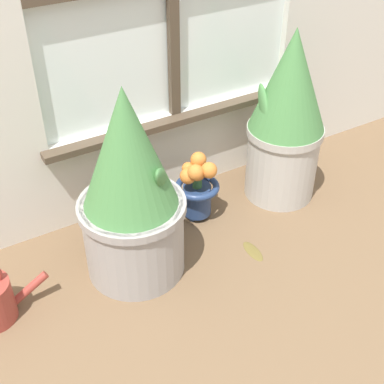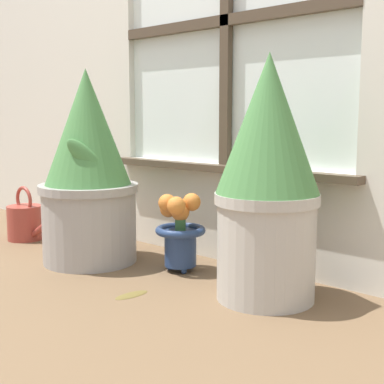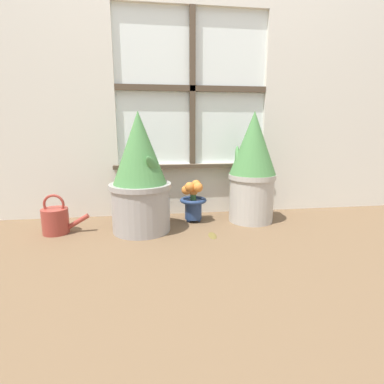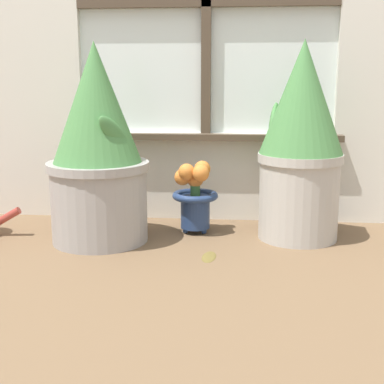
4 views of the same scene
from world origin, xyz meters
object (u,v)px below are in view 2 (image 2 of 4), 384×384
potted_plant_left (88,172)px  watering_can (25,221)px  flower_vase (179,229)px  potted_plant_right (267,178)px

potted_plant_left → watering_can: potted_plant_left is taller
flower_vase → watering_can: 0.79m
potted_plant_left → flower_vase: bearing=22.1°
potted_plant_left → potted_plant_right: size_ratio=0.99×
potted_plant_left → watering_can: bearing=177.4°
watering_can → potted_plant_left: bearing=-2.6°
flower_vase → potted_plant_right: bearing=-4.9°
potted_plant_right → flower_vase: (-0.36, 0.03, -0.20)m
potted_plant_left → watering_can: size_ratio=2.61×
potted_plant_right → potted_plant_left: bearing=-171.9°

